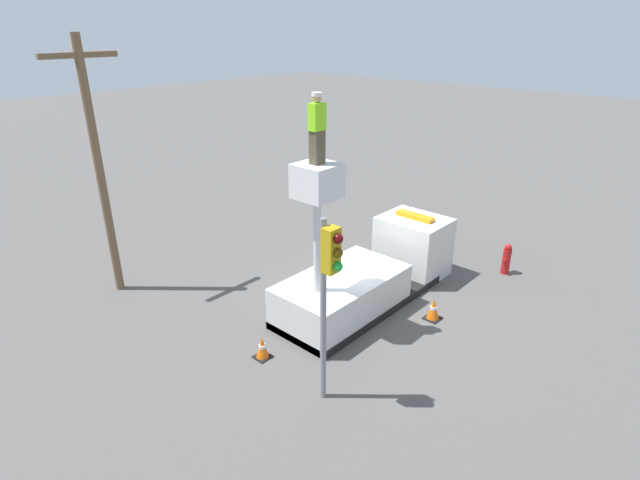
{
  "coord_description": "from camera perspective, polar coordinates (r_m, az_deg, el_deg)",
  "views": [
    {
      "loc": [
        -11.05,
        -8.33,
        8.16
      ],
      "look_at": [
        -2.99,
        -1.01,
        3.45
      ],
      "focal_mm": 28.0,
      "sensor_mm": 36.0,
      "label": 1
    }
  ],
  "objects": [
    {
      "name": "ground_plane",
      "position": [
        16.06,
        4.55,
        -7.24
      ],
      "size": [
        120.0,
        120.0,
        0.0
      ],
      "primitive_type": "plane",
      "color": "#565451"
    },
    {
      "name": "bucket_truck",
      "position": [
        15.98,
        5.73,
        -3.86
      ],
      "size": [
        6.85,
        2.3,
        4.94
      ],
      "color": "black",
      "rests_on": "ground"
    },
    {
      "name": "worker",
      "position": [
        12.53,
        -0.34,
        12.6
      ],
      "size": [
        0.4,
        0.26,
        1.75
      ],
      "color": "brown",
      "rests_on": "bucket_truck"
    },
    {
      "name": "traffic_light_pole",
      "position": [
        10.59,
        0.99,
        -4.39
      ],
      "size": [
        0.34,
        0.57,
        4.55
      ],
      "color": "gray",
      "rests_on": "ground"
    },
    {
      "name": "fire_hydrant",
      "position": [
        18.83,
        20.53,
        -2.05
      ],
      "size": [
        0.53,
        0.29,
        1.13
      ],
      "color": "red",
      "rests_on": "ground"
    },
    {
      "name": "traffic_cone_rear",
      "position": [
        13.59,
        -6.63,
        -12.14
      ],
      "size": [
        0.42,
        0.42,
        0.64
      ],
      "color": "black",
      "rests_on": "ground"
    },
    {
      "name": "traffic_cone_curbside",
      "position": [
        15.47,
        12.83,
        -7.73
      ],
      "size": [
        0.47,
        0.47,
        0.68
      ],
      "color": "black",
      "rests_on": "ground"
    },
    {
      "name": "utility_pole",
      "position": [
        16.7,
        -24.02,
        8.05
      ],
      "size": [
        2.2,
        0.26,
        7.99
      ],
      "color": "brown",
      "rests_on": "ground"
    }
  ]
}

